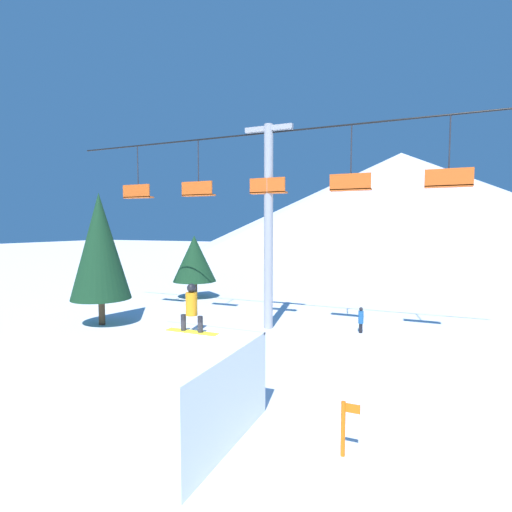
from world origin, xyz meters
name	(u,v)px	position (x,y,z in m)	size (l,w,h in m)	color
ground_plane	(177,435)	(0.00, 0.00, 0.00)	(220.00, 220.00, 0.00)	white
mountain_ridge	(400,202)	(0.00, 81.92, 10.20)	(88.18, 88.18, 20.40)	silver
snow_ramp	(173,391)	(-0.06, -0.02, 1.10)	(3.13, 4.04, 2.19)	white
snowboarder	(192,308)	(-0.29, 1.19, 2.84)	(1.51, 0.31, 1.32)	yellow
chairlift	(268,208)	(-1.69, 10.33, 5.94)	(23.09, 0.44, 9.90)	#9E9EA3
pine_tree_near	(100,246)	(-9.79, 7.63, 4.02)	(2.98, 2.98, 6.72)	#4C3823
pine_tree_far	(194,259)	(-9.58, 16.20, 2.77)	(3.04, 3.04, 4.40)	#4C3823
trail_marker	(344,427)	(3.88, 0.70, 0.66)	(0.41, 0.10, 1.22)	orange
distant_skier	(361,319)	(2.66, 11.24, 0.67)	(0.24, 0.24, 1.23)	black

